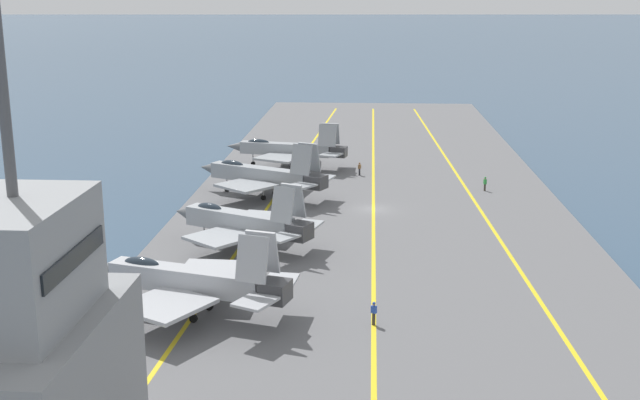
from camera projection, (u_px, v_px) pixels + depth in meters
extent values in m
plane|color=#334C66|center=(373.00, 213.00, 88.41)|extent=(2000.00, 2000.00, 0.00)
cube|color=slate|center=(373.00, 211.00, 88.36)|extent=(179.60, 42.68, 0.40)
cube|color=yellow|center=(481.00, 211.00, 87.58)|extent=(161.53, 6.90, 0.01)
cube|color=yellow|center=(373.00, 209.00, 88.31)|extent=(161.64, 0.36, 0.01)
cube|color=yellow|center=(268.00, 207.00, 89.03)|extent=(161.46, 8.44, 0.01)
cube|color=#A8AAAF|center=(185.00, 280.00, 58.59)|extent=(4.99, 11.97, 1.75)
cone|color=#5B5E60|center=(105.00, 269.00, 60.86)|extent=(2.23, 2.63, 1.67)
cube|color=#38383A|center=(275.00, 291.00, 56.27)|extent=(2.47, 2.42, 1.49)
ellipsoid|color=#232D38|center=(142.00, 263.00, 59.57)|extent=(1.73, 3.06, 0.96)
cube|color=#A8AAAF|center=(166.00, 305.00, 55.35)|extent=(7.23, 7.16, 0.28)
cube|color=#A8AAAF|center=(213.00, 272.00, 61.84)|extent=(5.54, 5.36, 0.28)
cube|color=#A8AAAF|center=(252.00, 259.00, 55.22)|extent=(1.57, 2.45, 3.23)
cube|color=#A8AAAF|center=(263.00, 251.00, 56.90)|extent=(1.57, 2.45, 3.23)
cube|color=#A8AAAF|center=(256.00, 302.00, 54.35)|extent=(3.51, 3.26, 0.20)
cube|color=#A8AAAF|center=(281.00, 280.00, 58.50)|extent=(3.02, 2.54, 0.20)
cylinder|color=#B2B2B7|center=(134.00, 295.00, 60.48)|extent=(0.16, 0.16, 1.83)
cylinder|color=black|center=(135.00, 303.00, 60.63)|extent=(0.38, 0.64, 0.60)
cylinder|color=#B2B2B7|center=(193.00, 311.00, 57.52)|extent=(0.16, 0.16, 1.83)
cylinder|color=black|center=(193.00, 318.00, 57.67)|extent=(0.38, 0.64, 0.60)
cylinder|color=#B2B2B7|center=(209.00, 299.00, 59.75)|extent=(0.16, 0.16, 1.83)
cylinder|color=black|center=(209.00, 306.00, 59.91)|extent=(0.38, 0.64, 0.60)
cube|color=#9EA3A8|center=(239.00, 221.00, 74.77)|extent=(6.48, 10.81, 1.78)
cone|color=#5B5E60|center=(184.00, 212.00, 77.87)|extent=(2.45, 2.64, 1.69)
cube|color=#38383A|center=(300.00, 231.00, 71.60)|extent=(2.64, 2.52, 1.52)
ellipsoid|color=#232D38|center=(210.00, 208.00, 76.18)|extent=(2.07, 2.87, 0.98)
cube|color=#9EA3A8|center=(220.00, 237.00, 71.83)|extent=(7.01, 6.97, 0.28)
cube|color=#9EA3A8|center=(263.00, 219.00, 77.63)|extent=(5.99, 5.77, 0.28)
cube|color=#9EA3A8|center=(283.00, 205.00, 70.76)|extent=(1.80, 2.32, 3.17)
cube|color=#9EA3A8|center=(294.00, 200.00, 72.34)|extent=(1.80, 2.32, 3.17)
cube|color=#9EA3A8|center=(282.00, 237.00, 69.88)|extent=(3.51, 3.35, 0.20)
cube|color=#9EA3A8|center=(309.00, 224.00, 73.74)|extent=(3.27, 2.80, 0.20)
cylinder|color=#B2B2B7|center=(204.00, 232.00, 77.16)|extent=(0.16, 0.16, 1.52)
cylinder|color=black|center=(204.00, 236.00, 77.27)|extent=(0.46, 0.64, 0.60)
cylinder|color=#B2B2B7|center=(242.00, 243.00, 73.59)|extent=(0.16, 0.16, 1.52)
cylinder|color=black|center=(242.00, 248.00, 73.70)|extent=(0.46, 0.64, 0.60)
cylinder|color=#B2B2B7|center=(257.00, 237.00, 75.69)|extent=(0.16, 0.16, 1.52)
cylinder|color=black|center=(257.00, 241.00, 75.80)|extent=(0.46, 0.64, 0.60)
cube|color=#93999E|center=(260.00, 175.00, 93.15)|extent=(7.24, 12.26, 1.74)
cone|color=#5B5E60|center=(208.00, 168.00, 96.75)|extent=(2.56, 2.91, 1.65)
cube|color=#38383A|center=(316.00, 182.00, 89.46)|extent=(2.72, 2.75, 1.48)
ellipsoid|color=#232D38|center=(232.00, 164.00, 94.83)|extent=(2.24, 3.22, 0.96)
cube|color=#93999E|center=(246.00, 186.00, 90.25)|extent=(7.40, 7.46, 0.28)
cube|color=#93999E|center=(278.00, 174.00, 95.90)|extent=(6.06, 6.48, 0.28)
cube|color=#93999E|center=(301.00, 160.00, 88.73)|extent=(1.98, 2.62, 3.32)
cube|color=#93999E|center=(310.00, 157.00, 90.26)|extent=(1.98, 2.62, 3.32)
cube|color=#93999E|center=(302.00, 185.00, 87.80)|extent=(3.69, 3.61, 0.20)
cube|color=#93999E|center=(322.00, 178.00, 91.61)|extent=(3.37, 3.11, 0.20)
cylinder|color=#B2B2B7|center=(227.00, 185.00, 95.89)|extent=(0.16, 0.16, 1.77)
cylinder|color=black|center=(227.00, 189.00, 96.04)|extent=(0.46, 0.64, 0.60)
cylinder|color=#B2B2B7|center=(263.00, 193.00, 91.93)|extent=(0.16, 0.16, 1.77)
cylinder|color=black|center=(263.00, 198.00, 92.08)|extent=(0.46, 0.64, 0.60)
cylinder|color=#B2B2B7|center=(275.00, 188.00, 93.98)|extent=(0.16, 0.16, 1.77)
cylinder|color=black|center=(275.00, 193.00, 94.12)|extent=(0.46, 0.64, 0.60)
cube|color=#93999E|center=(285.00, 149.00, 108.97)|extent=(4.09, 12.69, 1.59)
cone|color=#5B5E60|center=(235.00, 146.00, 110.84)|extent=(1.96, 2.64, 1.51)
cube|color=#38383A|center=(339.00, 152.00, 107.06)|extent=(2.20, 2.37, 1.35)
ellipsoid|color=#232D38|center=(259.00, 142.00, 109.76)|extent=(1.47, 3.18, 0.88)
cube|color=#93999E|center=(281.00, 158.00, 105.82)|extent=(7.05, 7.17, 0.28)
cube|color=#93999E|center=(296.00, 148.00, 112.17)|extent=(5.43, 5.67, 0.28)
cube|color=#93999E|center=(327.00, 136.00, 106.07)|extent=(1.37, 2.52, 2.90)
cube|color=#93999E|center=(331.00, 134.00, 107.63)|extent=(1.37, 2.52, 2.90)
cube|color=#93999E|center=(331.00, 155.00, 105.14)|extent=(3.48, 3.25, 0.20)
cube|color=#93999E|center=(339.00, 149.00, 109.25)|extent=(2.86, 2.46, 0.20)
cylinder|color=#B2B2B7|center=(253.00, 159.00, 110.59)|extent=(0.16, 0.16, 1.78)
cylinder|color=black|center=(253.00, 164.00, 110.73)|extent=(0.34, 0.63, 0.60)
cylinder|color=#B2B2B7|center=(292.00, 163.00, 108.03)|extent=(0.16, 0.16, 1.78)
cylinder|color=black|center=(292.00, 168.00, 108.17)|extent=(0.34, 0.63, 0.60)
cylinder|color=#B2B2B7|center=(297.00, 160.00, 110.11)|extent=(0.16, 0.16, 1.78)
cylinder|color=black|center=(297.00, 164.00, 110.26)|extent=(0.34, 0.63, 0.60)
cylinder|color=#383328|center=(485.00, 187.00, 96.45)|extent=(0.24, 0.24, 0.84)
cube|color=green|center=(485.00, 182.00, 96.27)|extent=(0.44, 0.37, 0.59)
sphere|color=#9E7051|center=(485.00, 178.00, 96.16)|extent=(0.22, 0.22, 0.22)
sphere|color=green|center=(485.00, 178.00, 96.15)|extent=(0.24, 0.24, 0.24)
cylinder|color=#232328|center=(359.00, 172.00, 104.73)|extent=(0.24, 0.24, 0.90)
cube|color=brown|center=(360.00, 167.00, 104.55)|extent=(0.46, 0.42, 0.54)
sphere|color=#9E7051|center=(360.00, 164.00, 104.46)|extent=(0.22, 0.22, 0.22)
sphere|color=brown|center=(360.00, 163.00, 104.44)|extent=(0.24, 0.24, 0.24)
cylinder|color=#383328|center=(374.00, 319.00, 57.19)|extent=(0.24, 0.24, 0.92)
cube|color=#284CB2|center=(374.00, 309.00, 57.01)|extent=(0.39, 0.45, 0.53)
sphere|color=#9E7051|center=(374.00, 304.00, 56.91)|extent=(0.22, 0.22, 0.22)
sphere|color=#284CB2|center=(374.00, 303.00, 56.89)|extent=(0.24, 0.24, 0.24)
cube|color=gray|center=(9.00, 262.00, 35.42)|extent=(8.51, 5.86, 5.52)
cube|color=black|center=(75.00, 257.00, 35.16)|extent=(7.20, 0.12, 0.90)
cylinder|color=#4C4C4F|center=(3.00, 99.00, 34.60)|extent=(0.50, 0.50, 8.71)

